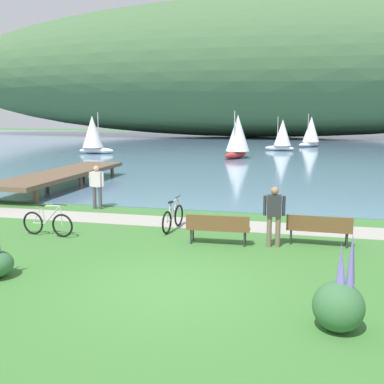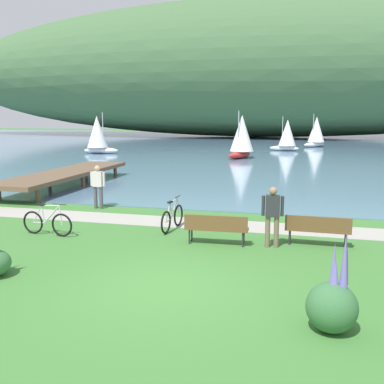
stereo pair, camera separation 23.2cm
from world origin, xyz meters
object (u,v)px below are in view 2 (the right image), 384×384
person_at_shoreline (98,184)px  person_on_the_grass (273,213)px  park_bench_near_camera (216,227)px  sailboat_nearest_to_shore (287,135)px  sailboat_mid_bay (242,136)px  sailboat_toward_hillside (316,131)px  bicycle_leaning_near_bench (172,218)px  bicycle_beside_path (47,222)px  park_bench_further_along (318,228)px  sailboat_far_off (98,134)px

person_at_shoreline → person_on_the_grass: same height
park_bench_near_camera → sailboat_nearest_to_shore: (0.59, 34.35, 1.15)m
sailboat_nearest_to_shore → person_at_shoreline: bearing=-101.2°
sailboat_mid_bay → sailboat_toward_hillside: (6.40, 15.46, -0.10)m
sailboat_nearest_to_shore → sailboat_toward_hillside: sailboat_toward_hillside is taller
bicycle_leaning_near_bench → bicycle_beside_path: same height
park_bench_further_along → bicycle_leaning_near_bench: 4.55m
person_on_the_grass → sailboat_far_off: bearing=124.4°
park_bench_near_camera → person_at_shoreline: 6.66m
person_on_the_grass → sailboat_mid_bay: size_ratio=0.43×
person_on_the_grass → bicycle_beside_path: bearing=-176.6°
bicycle_leaning_near_bench → bicycle_beside_path: (-3.54, -1.58, 0.00)m
park_bench_near_camera → person_on_the_grass: 1.63m
park_bench_near_camera → sailboat_toward_hillside: 41.08m
sailboat_far_off → person_on_the_grass: bearing=-55.6°
bicycle_beside_path → person_on_the_grass: bearing=3.4°
bicycle_beside_path → sailboat_toward_hillside: 42.13m
bicycle_beside_path → sailboat_mid_bay: sailboat_mid_bay is taller
bicycle_leaning_near_bench → bicycle_beside_path: bearing=-155.9°
sailboat_mid_bay → sailboat_far_off: (-13.85, 1.30, -0.04)m
person_on_the_grass → sailboat_toward_hillside: 40.83m
sailboat_mid_bay → sailboat_toward_hillside: sailboat_mid_bay is taller
park_bench_near_camera → bicycle_leaning_near_bench: bearing=142.2°
sailboat_nearest_to_shore → person_on_the_grass: bearing=-88.4°
park_bench_near_camera → bicycle_beside_path: 5.24m
park_bench_near_camera → park_bench_further_along: 2.85m
park_bench_near_camera → person_at_shoreline: size_ratio=1.06×
person_at_shoreline → person_on_the_grass: (7.03, -3.62, 0.00)m
park_bench_further_along → sailboat_mid_bay: size_ratio=0.46×
park_bench_near_camera → bicycle_leaning_near_bench: (-1.69, 1.31, -0.12)m
park_bench_further_along → person_on_the_grass: 1.39m
person_at_shoreline → person_on_the_grass: 7.91m
sailboat_mid_bay → sailboat_far_off: 13.91m
sailboat_mid_bay → park_bench_further_along: bearing=-77.3°
park_bench_further_along → person_at_shoreline: person_at_shoreline is taller
park_bench_near_camera → sailboat_mid_bay: bearing=96.3°
park_bench_further_along → person_at_shoreline: (-8.27, 3.19, 0.46)m
park_bench_near_camera → sailboat_mid_bay: (-2.81, 25.44, 1.38)m
park_bench_further_along → bicycle_leaning_near_bench: bearing=170.6°
sailboat_far_off → sailboat_toward_hillside: bearing=35.0°
bicycle_leaning_near_bench → sailboat_toward_hillside: sailboat_toward_hillside is taller
sailboat_far_off → bicycle_leaning_near_bench: bearing=-59.5°
person_on_the_grass → sailboat_toward_hillside: bearing=87.1°
sailboat_nearest_to_shore → sailboat_mid_bay: sailboat_mid_bay is taller
person_at_shoreline → sailboat_nearest_to_shore: size_ratio=0.49×
bicycle_beside_path → person_on_the_grass: (6.79, 0.40, 0.58)m
park_bench_further_along → bicycle_beside_path: (-8.03, -0.83, -0.12)m
bicycle_beside_path → sailboat_toward_hillside: sailboat_toward_hillside is taller
person_at_shoreline → sailboat_nearest_to_shore: sailboat_nearest_to_shore is taller
person_on_the_grass → sailboat_toward_hillside: (2.04, 40.77, 0.82)m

